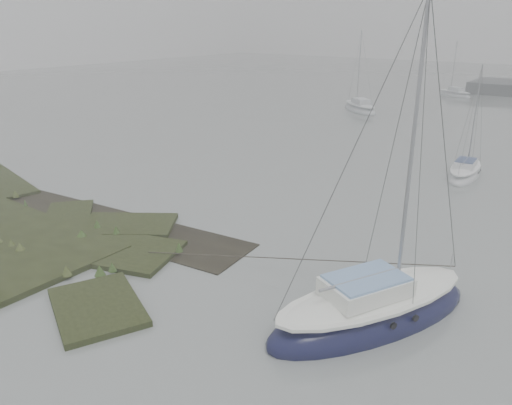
# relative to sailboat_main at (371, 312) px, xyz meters

# --- Properties ---
(ground) EXTENTS (160.00, 160.00, 0.00)m
(ground) POSITION_rel_sailboat_main_xyz_m (-7.69, 25.95, -0.32)
(ground) COLOR slate
(ground) RESTS_ON ground
(sailboat_main) EXTENTS (5.30, 7.53, 10.19)m
(sailboat_main) POSITION_rel_sailboat_main_xyz_m (0.00, 0.00, 0.00)
(sailboat_main) COLOR black
(sailboat_main) RESTS_ON ground
(sailboat_white) EXTENTS (1.98, 4.94, 6.81)m
(sailboat_white) POSITION_rel_sailboat_main_xyz_m (-1.88, 17.25, -0.10)
(sailboat_white) COLOR silver
(sailboat_white) RESTS_ON ground
(sailboat_far_a) EXTENTS (5.79, 5.29, 8.35)m
(sailboat_far_a) POSITION_rel_sailboat_main_xyz_m (-16.65, 34.23, -0.06)
(sailboat_far_a) COLOR #B5BABF
(sailboat_far_a) RESTS_ON ground
(sailboat_far_c) EXTENTS (5.05, 3.81, 6.91)m
(sailboat_far_c) POSITION_rel_sailboat_main_xyz_m (-12.15, 50.96, -0.10)
(sailboat_far_c) COLOR #B9BCC4
(sailboat_far_c) RESTS_ON ground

